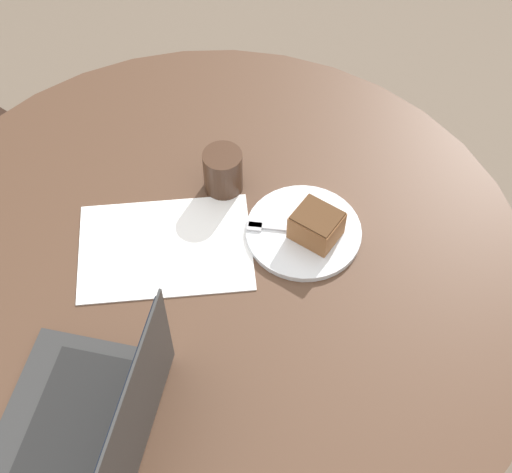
# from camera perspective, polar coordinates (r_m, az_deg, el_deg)

# --- Properties ---
(ground_plane) EXTENTS (12.00, 12.00, 0.00)m
(ground_plane) POSITION_cam_1_polar(r_m,az_deg,el_deg) (1.97, -2.71, -14.16)
(ground_plane) COLOR #6B5B4C
(dining_table) EXTENTS (1.22, 1.22, 0.73)m
(dining_table) POSITION_cam_1_polar(r_m,az_deg,el_deg) (1.44, -3.61, -5.41)
(dining_table) COLOR #4C3323
(dining_table) RESTS_ON ground_plane
(paper_document) EXTENTS (0.39, 0.34, 0.00)m
(paper_document) POSITION_cam_1_polar(r_m,az_deg,el_deg) (1.35, -7.26, -0.84)
(paper_document) COLOR white
(paper_document) RESTS_ON dining_table
(plate) EXTENTS (0.22, 0.22, 0.01)m
(plate) POSITION_cam_1_polar(r_m,az_deg,el_deg) (1.36, 3.82, 0.39)
(plate) COLOR silver
(plate) RESTS_ON dining_table
(cake_slice) EXTENTS (0.10, 0.11, 0.06)m
(cake_slice) POSITION_cam_1_polar(r_m,az_deg,el_deg) (1.33, 4.86, 0.91)
(cake_slice) COLOR brown
(cake_slice) RESTS_ON plate
(fork) EXTENTS (0.15, 0.12, 0.00)m
(fork) POSITION_cam_1_polar(r_m,az_deg,el_deg) (1.35, 2.15, 0.68)
(fork) COLOR silver
(fork) RESTS_ON plate
(coffee_glass) EXTENTS (0.08, 0.08, 0.09)m
(coffee_glass) POSITION_cam_1_polar(r_m,az_deg,el_deg) (1.40, -2.65, 5.23)
(coffee_glass) COLOR #3D2619
(coffee_glass) RESTS_ON dining_table
(laptop) EXTENTS (0.37, 0.38, 0.23)m
(laptop) POSITION_cam_1_polar(r_m,az_deg,el_deg) (1.17, -13.12, -14.19)
(laptop) COLOR #2D2D2D
(laptop) RESTS_ON dining_table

